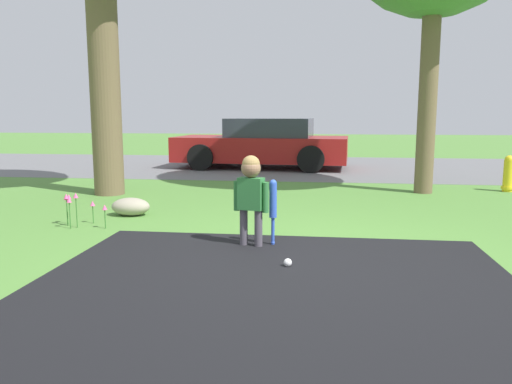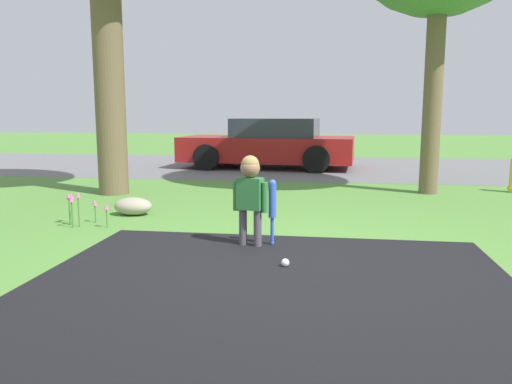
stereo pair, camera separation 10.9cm
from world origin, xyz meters
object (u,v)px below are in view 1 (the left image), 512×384
Objects in this scene: child at (251,188)px; fire_hydrant at (508,174)px; baseball_bat at (273,203)px; parked_car at (264,144)px; sports_ball at (288,262)px.

child is 1.47× the size of fire_hydrant.
fire_hydrant is at bearing 47.77° from baseball_bat.
baseball_bat reaches higher than fire_hydrant.
baseball_bat is at bearing 100.88° from parked_car.
parked_car is (-1.15, 8.26, 0.56)m from sports_ball.
parked_car is at bearing 97.17° from baseball_bat.
sports_ball is at bearing -126.08° from fire_hydrant.
sports_ball is (0.42, -0.67, -0.57)m from child.
parked_car reaches higher than fire_hydrant.
fire_hydrant is at bearing 53.92° from sports_ball.
child is 12.63× the size of sports_ball.
child is 0.21× the size of parked_car.
baseball_bat is 9.25× the size of sports_ball.
fire_hydrant is at bearing 147.65° from parked_car.
child reaches higher than baseball_bat.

